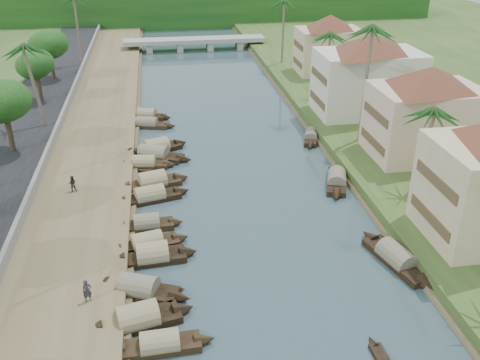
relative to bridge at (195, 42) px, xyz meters
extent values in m
plane|color=#33474C|center=(0.00, -72.00, -1.72)|extent=(220.00, 220.00, 0.00)
cube|color=brown|center=(-16.00, -52.00, -1.32)|extent=(10.00, 180.00, 0.80)
cube|color=#2E451B|center=(19.00, -52.00, -1.12)|extent=(16.00, 180.00, 1.20)
cube|color=black|center=(-24.50, -52.00, -1.02)|extent=(8.00, 180.00, 1.40)
cube|color=slate|center=(-20.20, -52.00, -0.37)|extent=(0.40, 180.00, 1.10)
cube|color=#133E10|center=(0.00, 23.00, 2.28)|extent=(120.00, 4.00, 8.00)
cube|color=#133E10|center=(0.00, 28.00, 2.28)|extent=(120.00, 4.00, 8.00)
cube|color=#133E10|center=(0.00, 33.00, 2.28)|extent=(120.00, 4.00, 8.00)
cube|color=gray|center=(0.00, 0.00, 0.28)|extent=(28.00, 4.00, 0.80)
cube|color=gray|center=(-9.00, 0.00, -0.82)|extent=(1.20, 3.50, 1.80)
cube|color=gray|center=(-3.00, 0.00, -0.82)|extent=(1.20, 3.50, 1.80)
cube|color=gray|center=(3.00, 0.00, -0.82)|extent=(1.20, 3.50, 1.80)
cube|color=gray|center=(9.00, 0.00, -0.82)|extent=(1.20, 3.50, 1.80)
cube|color=brown|center=(12.95, -74.00, 1.48)|extent=(0.10, 6.40, 0.90)
cube|color=brown|center=(12.95, -74.00, 4.68)|extent=(0.10, 6.40, 0.90)
cube|color=#D5AA96|center=(20.00, -58.00, 3.23)|extent=(11.00, 8.00, 7.50)
pyramid|color=brown|center=(20.00, -58.00, 8.08)|extent=(14.11, 14.11, 2.20)
cube|color=brown|center=(14.45, -58.00, 1.35)|extent=(0.10, 6.40, 0.90)
cube|color=brown|center=(14.45, -58.00, 4.35)|extent=(0.10, 6.40, 0.90)
cube|color=beige|center=(19.00, -44.00, 3.48)|extent=(13.00, 8.00, 8.00)
pyramid|color=brown|center=(19.00, -44.00, 8.58)|extent=(15.59, 15.59, 2.20)
cube|color=brown|center=(12.45, -44.00, 1.48)|extent=(0.10, 6.40, 0.90)
cube|color=brown|center=(12.45, -44.00, 4.68)|extent=(0.10, 6.40, 0.90)
cube|color=beige|center=(20.00, -24.00, 2.98)|extent=(10.00, 7.00, 7.00)
pyramid|color=brown|center=(20.00, -24.00, 7.58)|extent=(12.62, 12.62, 2.20)
cube|color=brown|center=(14.95, -24.00, 1.23)|extent=(0.10, 5.60, 0.90)
cube|color=brown|center=(14.95, -24.00, 4.03)|extent=(0.10, 5.60, 0.90)
cube|color=black|center=(-10.09, -79.31, -1.52)|extent=(6.02, 3.25, 0.70)
cone|color=black|center=(-7.00, -78.61, -1.44)|extent=(2.03, 2.16, 2.01)
cone|color=black|center=(-13.19, -80.01, -1.44)|extent=(2.03, 2.16, 2.01)
cylinder|color=#9B8E62|center=(-10.09, -79.31, -1.14)|extent=(4.73, 3.03, 2.12)
cube|color=black|center=(-8.70, -81.89, -1.52)|extent=(5.26, 1.85, 0.70)
cone|color=black|center=(-5.81, -81.76, -1.44)|extent=(1.55, 1.52, 1.63)
cone|color=black|center=(-11.58, -82.01, -1.44)|extent=(1.55, 1.52, 1.63)
cylinder|color=#9B8E62|center=(-8.70, -81.89, -1.14)|extent=(4.04, 1.86, 1.69)
cube|color=black|center=(-10.12, -76.01, -1.52)|extent=(6.12, 4.06, 0.70)
cone|color=black|center=(-7.13, -77.31, -1.44)|extent=(2.22, 2.22, 1.87)
cone|color=black|center=(-13.11, -74.71, -1.44)|extent=(2.22, 2.22, 1.87)
cylinder|color=gray|center=(-10.12, -76.01, -1.14)|extent=(4.88, 3.57, 1.95)
cube|color=black|center=(-9.47, -70.15, -1.52)|extent=(5.44, 2.88, 0.70)
cone|color=black|center=(-6.67, -69.50, -1.44)|extent=(1.82, 1.88, 1.75)
cone|color=black|center=(-12.28, -70.80, -1.44)|extent=(1.82, 1.88, 1.75)
cylinder|color=#9B8E62|center=(-9.47, -70.15, -1.14)|extent=(4.27, 2.67, 1.83)
cube|color=black|center=(-9.07, -71.96, -1.52)|extent=(5.40, 2.45, 0.70)
cone|color=black|center=(-6.16, -71.72, -1.44)|extent=(1.70, 1.94, 1.99)
cone|color=black|center=(-11.98, -72.20, -1.44)|extent=(1.70, 1.94, 1.99)
cylinder|color=#9B8E62|center=(-9.07, -71.96, -1.14)|extent=(4.17, 2.43, 2.11)
cube|color=black|center=(-9.51, -67.00, -1.52)|extent=(4.70, 1.86, 0.70)
cone|color=black|center=(-6.94, -66.89, -1.44)|extent=(1.42, 1.55, 1.64)
cone|color=black|center=(-12.08, -67.11, -1.44)|extent=(1.42, 1.55, 1.64)
cylinder|color=gray|center=(-9.51, -67.00, -1.14)|extent=(3.61, 1.88, 1.73)
cube|color=black|center=(-9.22, -61.87, -1.52)|extent=(6.09, 3.19, 0.70)
cone|color=black|center=(-6.08, -61.09, -1.44)|extent=(2.02, 2.00, 1.83)
cone|color=black|center=(-12.35, -62.66, -1.44)|extent=(2.02, 2.00, 1.83)
cylinder|color=#9B8E62|center=(-9.22, -61.87, -1.14)|extent=(4.77, 2.92, 1.90)
cube|color=black|center=(-8.96, -58.95, -1.52)|extent=(5.98, 3.54, 0.70)
cone|color=black|center=(-5.95, -58.11, -1.44)|extent=(2.10, 2.26, 2.06)
cone|color=black|center=(-11.97, -59.80, -1.44)|extent=(2.10, 2.26, 2.06)
cylinder|color=#9B8E62|center=(-8.96, -58.95, -1.14)|extent=(4.73, 3.26, 2.18)
cube|color=black|center=(-8.75, -52.00, -1.52)|extent=(6.88, 4.53, 0.70)
cone|color=black|center=(-5.38, -53.51, -1.44)|extent=(2.46, 2.40, 2.00)
cone|color=black|center=(-12.13, -50.49, -1.44)|extent=(2.46, 2.40, 2.00)
cylinder|color=gray|center=(-8.75, -52.00, -1.14)|extent=(5.48, 3.96, 2.06)
cube|color=black|center=(-9.81, -54.25, -1.52)|extent=(5.24, 2.30, 0.70)
cone|color=black|center=(-7.02, -54.61, -1.44)|extent=(1.64, 1.67, 1.66)
cone|color=black|center=(-12.60, -53.88, -1.44)|extent=(1.64, 1.67, 1.66)
cylinder|color=#9B8E62|center=(-9.81, -54.25, -1.14)|extent=(4.06, 2.22, 1.73)
cube|color=black|center=(-8.41, -50.08, -1.52)|extent=(6.02, 4.09, 0.70)
cone|color=black|center=(-5.50, -48.81, -1.44)|extent=(2.23, 2.28, 1.95)
cone|color=black|center=(-11.32, -51.36, -1.44)|extent=(2.23, 2.28, 1.95)
cylinder|color=#9B8E62|center=(-8.41, -50.08, -1.14)|extent=(4.82, 3.62, 2.04)
cube|color=black|center=(-9.54, -41.94, -1.52)|extent=(5.86, 3.08, 0.70)
cone|color=black|center=(-6.53, -42.81, -1.44)|extent=(1.92, 1.80, 1.60)
cone|color=black|center=(-12.56, -41.07, -1.44)|extent=(1.92, 1.80, 1.60)
cylinder|color=gray|center=(-9.54, -41.94, -1.14)|extent=(4.60, 2.77, 1.63)
cube|color=black|center=(-9.52, -38.65, -1.52)|extent=(5.22, 3.21, 0.70)
cone|color=black|center=(-6.93, -39.59, -1.44)|extent=(1.84, 1.85, 1.61)
cone|color=black|center=(-12.11, -37.71, -1.44)|extent=(1.84, 1.85, 1.61)
cylinder|color=#9B8E62|center=(-9.52, -38.65, -1.14)|extent=(4.14, 2.87, 1.68)
cube|color=black|center=(9.98, -75.29, -1.52)|extent=(3.49, 6.91, 0.70)
cone|color=black|center=(9.06, -71.72, -1.44)|extent=(2.12, 2.25, 1.91)
cone|color=black|center=(10.90, -78.87, -1.44)|extent=(2.12, 2.25, 1.91)
cylinder|color=gray|center=(9.98, -75.29, -1.14)|extent=(3.17, 5.41, 1.96)
cube|color=black|center=(9.63, -61.33, -1.52)|extent=(3.57, 6.10, 0.70)
cone|color=black|center=(10.64, -58.26, -1.44)|extent=(2.10, 2.11, 1.85)
cone|color=black|center=(8.62, -64.39, -1.44)|extent=(2.10, 2.11, 1.85)
cylinder|color=gray|center=(9.63, -61.33, -1.14)|extent=(3.21, 4.82, 1.92)
cube|color=black|center=(10.24, -49.39, -1.52)|extent=(2.88, 5.27, 0.70)
cone|color=black|center=(11.07, -46.70, -1.44)|extent=(1.67, 1.76, 1.47)
cone|color=black|center=(9.41, -52.08, -1.44)|extent=(1.67, 1.76, 1.47)
cylinder|color=gray|center=(10.24, -49.39, -1.14)|extent=(2.58, 4.14, 1.51)
cone|color=black|center=(4.86, -83.40, -1.62)|extent=(0.83, 1.12, 0.80)
cube|color=black|center=(-8.80, -76.58, -1.62)|extent=(3.14, 1.47, 0.35)
cone|color=black|center=(-7.13, -76.13, -1.62)|extent=(0.92, 0.86, 0.68)
cone|color=black|center=(-10.47, -77.04, -1.62)|extent=(0.92, 0.86, 0.68)
cube|color=black|center=(-10.76, -54.78, -1.62)|extent=(3.95, 2.65, 0.35)
cone|color=black|center=(-8.76, -55.87, -1.62)|extent=(1.28, 1.20, 0.81)
cone|color=black|center=(-12.77, -53.69, -1.62)|extent=(1.28, 1.20, 0.81)
cylinder|color=#705D4B|center=(16.00, -65.49, 3.47)|extent=(1.39, 0.36, 7.96)
sphere|color=#1B4F1A|center=(16.00, -65.49, 7.30)|extent=(3.20, 3.20, 3.20)
cylinder|color=#705D4B|center=(15.00, -52.98, 6.01)|extent=(0.57, 0.36, 13.06)
sphere|color=#1B4F1A|center=(15.00, -52.98, 12.28)|extent=(3.20, 3.20, 3.20)
cylinder|color=#705D4B|center=(16.00, -35.96, 3.91)|extent=(0.64, 0.36, 8.86)
sphere|color=#1B4F1A|center=(16.00, -35.96, 8.16)|extent=(3.20, 3.20, 3.20)
cylinder|color=#705D4B|center=(-22.00, -43.05, 4.64)|extent=(1.47, 0.36, 9.91)
sphere|color=#1B4F1A|center=(-22.00, -43.05, 9.41)|extent=(3.20, 3.20, 3.20)
cylinder|color=#705D4B|center=(14.00, -16.88, 4.77)|extent=(0.47, 0.36, 10.59)
sphere|color=#1B4F1A|center=(14.00, -16.88, 9.85)|extent=(3.20, 3.20, 3.20)
cylinder|color=#705D4B|center=(-20.50, -13.05, 5.33)|extent=(0.38, 0.36, 11.31)
cylinder|color=#413225|center=(-24.00, -50.63, 1.58)|extent=(0.60, 0.60, 3.89)
ellipsoid|color=#133E10|center=(-24.00, -50.63, 5.29)|extent=(5.25, 5.25, 4.31)
cylinder|color=#413225|center=(-24.00, -32.87, 1.38)|extent=(0.60, 0.60, 3.49)
ellipsoid|color=#133E10|center=(-24.00, -32.87, 4.72)|extent=(4.50, 4.50, 3.70)
cylinder|color=#413225|center=(-24.00, -21.65, 1.45)|extent=(0.60, 0.60, 3.63)
ellipsoid|color=#133E10|center=(-24.00, -21.65, 4.91)|extent=(5.34, 5.34, 4.39)
cylinder|color=#413225|center=(24.00, -42.92, 1.23)|extent=(0.60, 0.60, 3.59)
ellipsoid|color=#133E10|center=(24.00, -42.92, 4.66)|extent=(4.67, 4.67, 3.84)
imported|color=#292B32|center=(-13.49, -77.29, -0.05)|extent=(0.74, 0.62, 1.74)
imported|color=#322D23|center=(-16.51, -60.24, -0.13)|extent=(0.81, 0.65, 1.59)
camera|label=1|loc=(-7.61, -107.88, 23.23)|focal=40.00mm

